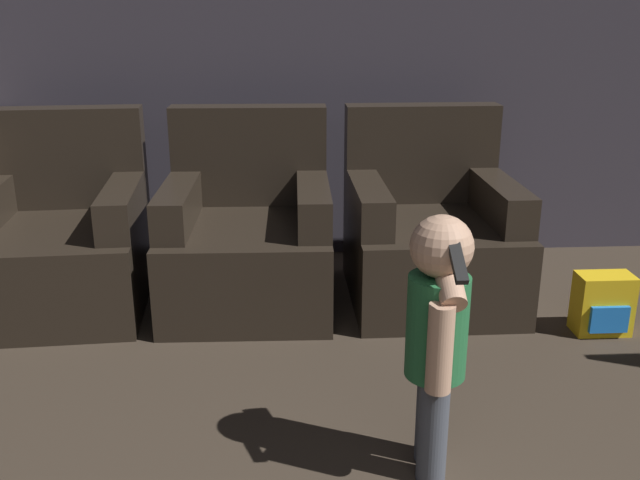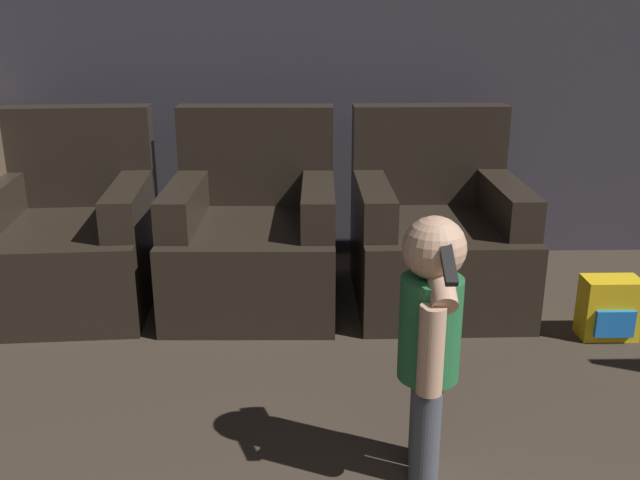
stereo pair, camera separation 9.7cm
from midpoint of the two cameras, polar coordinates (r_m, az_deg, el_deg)
The scene contains 6 objects.
wall_back at distance 4.28m, azimuth -0.77°, elevation 15.76°, with size 8.40×0.05×2.60m.
armchair_left at distance 3.91m, azimuth -20.73°, elevation -0.22°, with size 0.89×0.96×0.98m.
armchair_middle at distance 3.74m, azimuth -6.51°, elevation 0.05°, with size 0.86×0.93×0.98m.
armchair_right at distance 3.80m, azimuth 8.03°, elevation 0.31°, with size 0.85×0.92×0.98m.
person_toddler at distance 2.30m, azimuth 8.20°, elevation -6.95°, with size 0.20×0.35×0.90m.
toy_backpack at distance 3.64m, azimuth 20.98°, elevation -4.83°, with size 0.26×0.17×0.29m.
Camera 1 is at (-0.24, 0.23, 1.52)m, focal length 40.00 mm.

